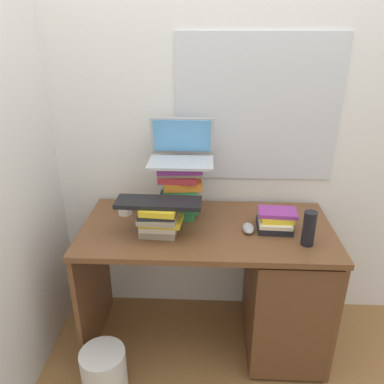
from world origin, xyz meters
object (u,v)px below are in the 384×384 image
object	(u,v)px
computer_mouse	(248,228)
wastebasket	(104,373)
book_stack_tall	(180,190)
book_stack_side	(275,220)
laptop	(181,151)
water_bottle	(308,228)
book_stack_keyboard_riser	(158,219)
keyboard	(158,202)
mug	(125,206)
desk	(265,285)

from	to	relation	value
computer_mouse	wastebasket	distance (m)	1.04
book_stack_tall	book_stack_side	distance (m)	0.53
laptop	wastebasket	distance (m)	1.20
book_stack_tall	book_stack_side	xyz separation A→B (m)	(0.50, -0.12, -0.11)
wastebasket	water_bottle	bearing A→B (deg)	13.88
book_stack_tall	laptop	bearing A→B (deg)	86.74
book_stack_tall	book_stack_keyboard_riser	bearing A→B (deg)	-113.47
book_stack_side	wastebasket	distance (m)	1.17
keyboard	mug	world-z (taller)	keyboard
laptop	computer_mouse	distance (m)	0.54
book_stack_keyboard_riser	laptop	bearing A→B (deg)	69.97
laptop	wastebasket	bearing A→B (deg)	-122.48
water_bottle	wastebasket	size ratio (longest dim) A/B	0.66
wastebasket	computer_mouse	bearing A→B (deg)	26.60
book_stack_tall	wastebasket	bearing A→B (deg)	-124.65
book_stack_side	water_bottle	size ratio (longest dim) A/B	1.16
laptop	computer_mouse	bearing A→B (deg)	-30.26
book_stack_side	computer_mouse	world-z (taller)	book_stack_side
laptop	water_bottle	bearing A→B (deg)	-27.13
computer_mouse	mug	distance (m)	0.69
book_stack_side	mug	distance (m)	0.82
desk	wastebasket	world-z (taller)	desk
laptop	mug	size ratio (longest dim) A/B	2.89
book_stack_side	wastebasket	size ratio (longest dim) A/B	0.77
laptop	water_bottle	world-z (taller)	laptop
computer_mouse	water_bottle	distance (m)	0.30
computer_mouse	wastebasket	bearing A→B (deg)	-153.40
keyboard	wastebasket	world-z (taller)	keyboard
book_stack_tall	laptop	xyz separation A→B (m)	(0.00, 0.05, 0.20)
desk	book_stack_keyboard_riser	world-z (taller)	book_stack_keyboard_riser
book_stack_keyboard_riser	computer_mouse	distance (m)	0.46
book_stack_tall	computer_mouse	world-z (taller)	book_stack_tall
book_stack_side	water_bottle	world-z (taller)	water_bottle
book_stack_keyboard_riser	water_bottle	world-z (taller)	water_bottle
computer_mouse	wastebasket	size ratio (longest dim) A/B	0.39
keyboard	wastebasket	size ratio (longest dim) A/B	1.57
laptop	water_bottle	size ratio (longest dim) A/B	1.94
desk	mug	bearing A→B (deg)	168.76
laptop	mug	world-z (taller)	laptop
mug	book_stack_side	bearing A→B (deg)	-9.41
desk	book_stack_side	bearing A→B (deg)	47.52
water_bottle	wastebasket	distance (m)	1.25
wastebasket	mug	bearing A→B (deg)	84.87
water_bottle	book_stack_side	bearing A→B (deg)	131.41
book_stack_keyboard_riser	keyboard	size ratio (longest dim) A/B	0.52
book_stack_tall	computer_mouse	bearing A→B (deg)	-23.92
book_stack_keyboard_riser	keyboard	distance (m)	0.09
book_stack_side	book_stack_tall	bearing A→B (deg)	166.07
keyboard	water_bottle	bearing A→B (deg)	-3.73
wastebasket	book_stack_side	bearing A→B (deg)	24.69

